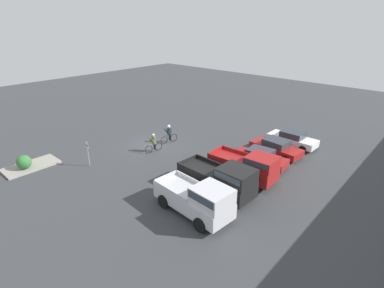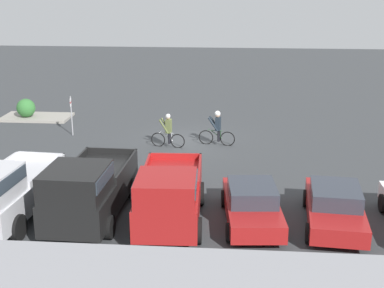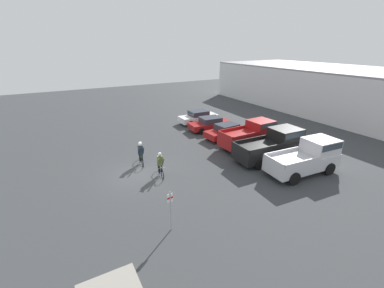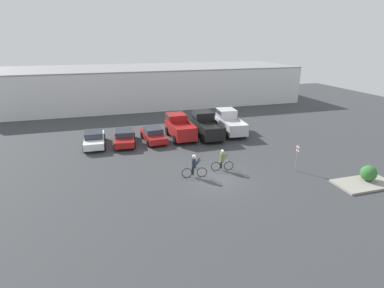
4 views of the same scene
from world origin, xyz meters
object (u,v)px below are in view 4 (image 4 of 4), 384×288
sedan_2 (153,135)px  pickup_truck_1 (206,125)px  cyclist_1 (194,166)px  sedan_0 (94,139)px  pickup_truck_0 (179,126)px  pickup_truck_2 (229,121)px  shrub (369,173)px  cyclist_0 (222,160)px  sedan_1 (125,137)px  fire_lane_sign (297,155)px

sedan_2 → pickup_truck_1: 5.65m
pickup_truck_1 → sedan_2: bearing=-176.8°
cyclist_1 → sedan_0: bearing=127.9°
pickup_truck_0 → pickup_truck_2: bearing=2.3°
pickup_truck_1 → pickup_truck_2: 2.85m
sedan_0 → pickup_truck_1: (11.22, 0.17, 0.47)m
pickup_truck_1 → shrub: 15.54m
cyclist_1 → cyclist_0: bearing=13.0°
sedan_1 → pickup_truck_0: 5.63m
shrub → cyclist_0: bearing=152.3°
pickup_truck_1 → cyclist_1: bearing=-113.7°
sedan_1 → fire_lane_sign: fire_lane_sign is taller
shrub → sedan_2: bearing=134.7°
pickup_truck_2 → cyclist_1: size_ratio=2.87×
cyclist_0 → cyclist_1: bearing=-167.0°
fire_lane_sign → pickup_truck_0: bearing=121.7°
sedan_0 → shrub: bearing=-35.6°
sedan_2 → shrub: 18.68m
pickup_truck_0 → pickup_truck_2: pickup_truck_2 is taller
sedan_2 → cyclist_0: 9.32m
cyclist_1 → pickup_truck_2: bearing=54.7°
pickup_truck_2 → sedan_1: bearing=-175.9°
pickup_truck_0 → cyclist_0: size_ratio=2.91×
pickup_truck_0 → cyclist_1: 9.61m
sedan_2 → pickup_truck_1: pickup_truck_1 is taller
pickup_truck_0 → fire_lane_sign: 12.53m
pickup_truck_2 → cyclist_1: bearing=-125.3°
pickup_truck_0 → fire_lane_sign: size_ratio=2.37×
pickup_truck_1 → pickup_truck_2: bearing=8.7°
pickup_truck_1 → cyclist_0: pickup_truck_1 is taller
sedan_0 → cyclist_0: size_ratio=2.56×
sedan_0 → sedan_1: size_ratio=0.97×
sedan_1 → fire_lane_sign: 15.82m
sedan_0 → fire_lane_sign: size_ratio=2.08×
cyclist_0 → cyclist_1: cyclist_1 is taller
sedan_0 → pickup_truck_2: size_ratio=0.84×
sedan_2 → fire_lane_sign: bearing=-47.2°
sedan_1 → sedan_2: 2.80m
sedan_1 → pickup_truck_1: 8.44m
sedan_1 → cyclist_1: cyclist_1 is taller
pickup_truck_1 → fire_lane_sign: (3.76, -10.45, 0.11)m
sedan_2 → shrub: sedan_2 is taller
shrub → cyclist_1: bearing=159.8°
sedan_0 → cyclist_0: bearing=-42.0°
sedan_1 → pickup_truck_0: (5.58, 0.57, 0.46)m
cyclist_0 → fire_lane_sign: (5.42, -1.69, 0.45)m
pickup_truck_0 → cyclist_0: 9.05m
sedan_2 → pickup_truck_1: bearing=3.2°
sedan_1 → sedan_2: sedan_1 is taller
pickup_truck_0 → pickup_truck_1: (2.83, -0.21, 0.04)m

